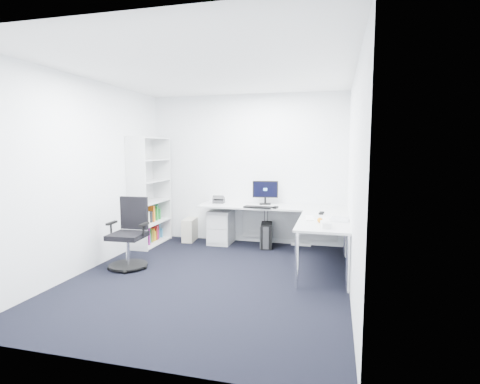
% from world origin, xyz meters
% --- Properties ---
extents(ground, '(4.20, 4.20, 0.00)m').
position_xyz_m(ground, '(0.00, 0.00, 0.00)').
color(ground, black).
extents(ceiling, '(4.20, 4.20, 0.00)m').
position_xyz_m(ceiling, '(0.00, 0.00, 2.70)').
color(ceiling, white).
extents(wall_back, '(3.60, 0.02, 2.70)m').
position_xyz_m(wall_back, '(0.00, 2.10, 1.35)').
color(wall_back, white).
rests_on(wall_back, ground).
extents(wall_front, '(3.60, 0.02, 2.70)m').
position_xyz_m(wall_front, '(0.00, -2.10, 1.35)').
color(wall_front, white).
rests_on(wall_front, ground).
extents(wall_left, '(0.02, 4.20, 2.70)m').
position_xyz_m(wall_left, '(-1.80, 0.00, 1.35)').
color(wall_left, white).
rests_on(wall_left, ground).
extents(wall_right, '(0.02, 4.20, 2.70)m').
position_xyz_m(wall_right, '(1.80, 0.00, 1.35)').
color(wall_right, white).
rests_on(wall_right, ground).
extents(l_desk, '(2.54, 1.43, 0.74)m').
position_xyz_m(l_desk, '(0.55, 1.40, 0.37)').
color(l_desk, '#BCBFBF').
rests_on(l_desk, ground).
extents(drawer_pedestal, '(0.40, 0.50, 0.61)m').
position_xyz_m(drawer_pedestal, '(-0.41, 1.83, 0.31)').
color(drawer_pedestal, '#BCBFBF').
rests_on(drawer_pedestal, ground).
extents(bookshelf, '(0.38, 0.97, 1.93)m').
position_xyz_m(bookshelf, '(-1.62, 1.45, 0.97)').
color(bookshelf, silver).
rests_on(bookshelf, ground).
extents(task_chair, '(0.59, 0.59, 1.02)m').
position_xyz_m(task_chair, '(-1.29, 0.12, 0.51)').
color(task_chair, black).
rests_on(task_chair, ground).
extents(black_pc_tower, '(0.26, 0.46, 0.43)m').
position_xyz_m(black_pc_tower, '(0.45, 1.77, 0.21)').
color(black_pc_tower, black).
rests_on(black_pc_tower, ground).
extents(beige_pc_tower, '(0.24, 0.46, 0.42)m').
position_xyz_m(beige_pc_tower, '(-1.04, 1.87, 0.21)').
color(beige_pc_tower, '#B7B09C').
rests_on(beige_pc_tower, ground).
extents(power_strip, '(0.35, 0.07, 0.04)m').
position_xyz_m(power_strip, '(1.03, 2.02, 0.02)').
color(power_strip, white).
rests_on(power_strip, ground).
extents(monitor, '(0.47, 0.21, 0.43)m').
position_xyz_m(monitor, '(0.40, 1.88, 0.96)').
color(monitor, black).
rests_on(monitor, l_desk).
extents(black_keyboard, '(0.48, 0.20, 0.02)m').
position_xyz_m(black_keyboard, '(0.35, 1.47, 0.75)').
color(black_keyboard, black).
rests_on(black_keyboard, l_desk).
extents(mouse, '(0.09, 0.12, 0.03)m').
position_xyz_m(mouse, '(0.65, 1.47, 0.76)').
color(mouse, black).
rests_on(mouse, l_desk).
extents(desk_phone, '(0.22, 0.22, 0.14)m').
position_xyz_m(desk_phone, '(-0.45, 1.83, 0.81)').
color(desk_phone, '#2C2C2F').
rests_on(desk_phone, l_desk).
extents(laptop, '(0.42, 0.41, 0.26)m').
position_xyz_m(laptop, '(1.67, 0.68, 0.87)').
color(laptop, silver).
rests_on(laptop, l_desk).
extents(white_keyboard, '(0.15, 0.39, 0.01)m').
position_xyz_m(white_keyboard, '(1.26, 0.71, 0.75)').
color(white_keyboard, white).
rests_on(white_keyboard, l_desk).
extents(headphones, '(0.12, 0.18, 0.04)m').
position_xyz_m(headphones, '(1.40, 1.13, 0.77)').
color(headphones, black).
rests_on(headphones, l_desk).
extents(orange_fruit, '(0.07, 0.07, 0.07)m').
position_xyz_m(orange_fruit, '(1.41, 0.43, 0.78)').
color(orange_fruit, orange).
rests_on(orange_fruit, l_desk).
extents(tissue_box, '(0.14, 0.22, 0.07)m').
position_xyz_m(tissue_box, '(1.49, 0.14, 0.78)').
color(tissue_box, white).
rests_on(tissue_box, l_desk).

